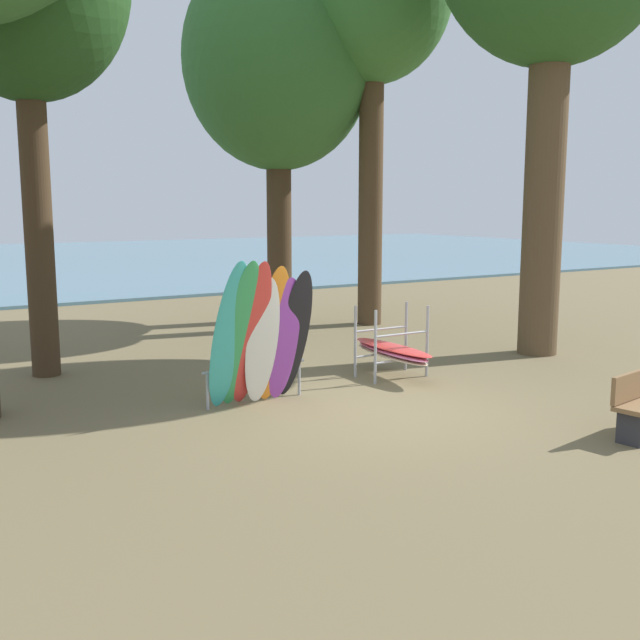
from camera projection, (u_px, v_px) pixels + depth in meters
The scene contains 5 objects.
ground_plane at pixel (380, 410), 10.83m from camera, with size 80.00×80.00×0.00m, color brown.
lake_water at pixel (16, 262), 37.87m from camera, with size 80.00×36.00×0.10m, color slate.
tree_far_left_back at pixel (278, 62), 18.21m from camera, with size 4.70×4.70×9.21m.
leaning_board_pile at pixel (261, 337), 10.88m from camera, with size 1.74×0.93×2.23m.
board_storage_rack at pixel (392, 350), 12.87m from camera, with size 1.15×2.13×1.25m.
Camera 1 is at (-6.15, -8.55, 2.98)m, focal length 41.59 mm.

